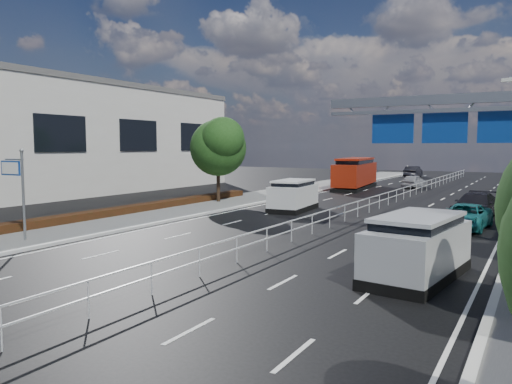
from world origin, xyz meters
The scene contains 17 objects.
ground centered at (0.00, 0.00, 0.00)m, with size 160.00×160.00×0.00m, color black.
sidewalk_near centered at (-11.50, 0.00, 0.07)m, with size 5.00×140.00×0.14m, color slate.
kerb_near centered at (-9.00, 0.00, 0.07)m, with size 0.25×140.00×0.15m, color silver.
kerb_far centered at (9.00, 0.00, 0.07)m, with size 0.25×140.00×0.15m, color silver.
median_fence centered at (0.00, 22.50, 0.53)m, with size 0.05×85.00×1.02m.
hedge_near centered at (-13.30, 5.00, 0.36)m, with size 1.00×36.00×0.44m, color black.
toilet_sign centered at (-10.95, 0.00, 2.94)m, with size 1.62×0.18×4.34m.
overhead_gantry centered at (6.74, 10.05, 5.61)m, with size 10.24×0.38×7.45m.
near_building centered at (-30.00, 18.00, 5.00)m, with size 12.00×38.00×10.00m, color beige.
near_tree_back centered at (-11.94, 17.97, 4.61)m, with size 4.84×4.51×6.69m.
white_minivan centered at (-4.91, 16.84, 1.05)m, with size 2.58×5.10×2.14m.
red_bus centered at (-7.07, 36.40, 1.69)m, with size 3.77×11.06×3.24m.
near_car_silver centered at (-1.95, 40.61, 0.71)m, with size 1.68×4.17×1.42m, color #9E9FA5.
near_car_dark centered at (-6.11, 59.11, 0.82)m, with size 1.74×4.98×1.64m, color black.
silver_minivan centered at (6.50, 2.68, 1.07)m, with size 2.82×5.46×2.17m.
parked_car_teal centered at (6.50, 14.41, 0.67)m, with size 2.22×4.81×1.34m, color #186A6E.
parked_car_dark centered at (6.50, 19.22, 0.78)m, with size 2.19×5.38×1.56m, color black.
Camera 1 is at (10.02, -14.33, 4.45)m, focal length 35.00 mm.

